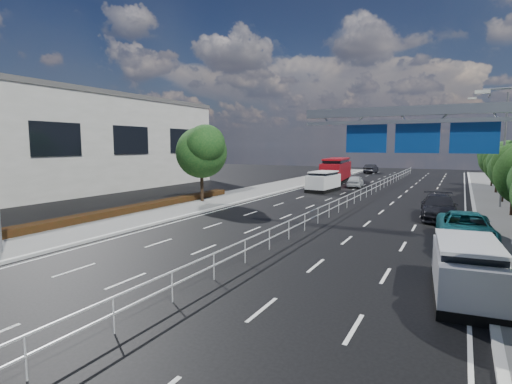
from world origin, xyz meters
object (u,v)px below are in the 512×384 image
at_px(red_bus, 336,170).
at_px(parked_car_teal, 465,228).
at_px(white_minivan, 323,181).
at_px(parked_car_dark, 439,207).
at_px(near_car_dark, 371,169).
at_px(silver_minivan, 467,270).
at_px(near_car_silver, 355,181).
at_px(overhead_gantry, 434,132).

relative_size(red_bus, parked_car_teal, 1.95).
distance_m(white_minivan, parked_car_dark, 17.03).
relative_size(parked_car_teal, parked_car_dark, 1.01).
bearing_deg(near_car_dark, silver_minivan, 105.41).
bearing_deg(white_minivan, near_car_dark, 96.84).
relative_size(red_bus, silver_minivan, 2.31).
bearing_deg(parked_car_teal, near_car_silver, 110.52).
relative_size(white_minivan, parked_car_teal, 0.92).
xyz_separation_m(near_car_dark, parked_car_dark, (13.14, -43.09, 0.03)).
distance_m(parked_car_teal, parked_car_dark, 7.08).
bearing_deg(red_bus, silver_minivan, -74.72).
bearing_deg(near_car_dark, red_bus, 89.43).
bearing_deg(silver_minivan, near_car_silver, 103.86).
relative_size(red_bus, near_car_dark, 2.31).
bearing_deg(white_minivan, silver_minivan, -58.73).
relative_size(white_minivan, near_car_silver, 1.25).
bearing_deg(parked_car_dark, red_bus, 116.08).
bearing_deg(white_minivan, parked_car_dark, -40.48).
bearing_deg(parked_car_dark, silver_minivan, -88.68).
xyz_separation_m(overhead_gantry, parked_car_dark, (-0.01, 8.95, -4.80)).
bearing_deg(silver_minivan, parked_car_dark, 90.58).
xyz_separation_m(red_bus, near_car_dark, (0.62, 19.92, -0.89)).
relative_size(overhead_gantry, near_car_dark, 2.15).
bearing_deg(red_bus, white_minivan, -87.51).
height_order(red_bus, near_car_dark, red_bus).
distance_m(white_minivan, silver_minivan, 30.36).
distance_m(near_car_silver, silver_minivan, 34.84).
bearing_deg(overhead_gantry, parked_car_teal, 52.69).
distance_m(red_bus, parked_car_dark, 26.97).
relative_size(white_minivan, red_bus, 0.47).
bearing_deg(parked_car_dark, parked_car_teal, -81.81).
relative_size(silver_minivan, parked_car_dark, 0.85).
relative_size(red_bus, parked_car_dark, 1.97).
bearing_deg(red_bus, parked_car_teal, -69.55).
bearing_deg(white_minivan, parked_car_teal, -49.72).
xyz_separation_m(white_minivan, near_car_dark, (-1.15, 31.01, -0.28)).
bearing_deg(parked_car_dark, overhead_gantry, -94.57).
xyz_separation_m(red_bus, near_car_silver, (3.86, -5.36, -0.97)).
bearing_deg(red_bus, near_car_silver, -60.79).
height_order(overhead_gantry, silver_minivan, overhead_gantry).
distance_m(silver_minivan, parked_car_dark, 15.16).
relative_size(overhead_gantry, parked_car_dark, 1.83).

